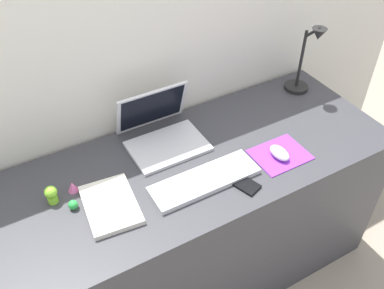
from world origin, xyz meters
TOP-DOWN VIEW (x-y plane):
  - ground_plane at (0.00, 0.00)m, footprint 6.00×6.00m
  - back_wall at (0.00, 0.35)m, footprint 2.78×0.05m
  - desk at (0.00, 0.00)m, footprint 1.58×0.62m
  - laptop at (-0.07, 0.18)m, footprint 0.30×0.27m
  - keyboard at (-0.04, -0.11)m, footprint 0.41×0.13m
  - mousepad at (0.29, -0.13)m, footprint 0.21×0.17m
  - mouse at (0.28, -0.14)m, footprint 0.06×0.10m
  - cell_phone at (0.07, -0.19)m, footprint 0.10×0.14m
  - desk_lamp at (0.65, 0.17)m, footprint 0.11×0.16m
  - notebook_pad at (-0.38, -0.06)m, footprint 0.19×0.26m
  - toy_figurine_green at (-0.49, -0.00)m, footprint 0.03×0.03m
  - toy_figurine_pink at (-0.47, 0.08)m, footprint 0.04×0.04m
  - toy_figurine_lime at (-0.54, 0.06)m, footprint 0.04×0.04m

SIDE VIEW (x-z plane):
  - ground_plane at x=0.00m, z-range 0.00..0.00m
  - desk at x=0.00m, z-range 0.00..0.74m
  - back_wall at x=0.00m, z-range 0.00..1.48m
  - mousepad at x=0.29m, z-range 0.74..0.74m
  - cell_phone at x=0.07m, z-range 0.74..0.75m
  - keyboard at x=-0.04m, z-range 0.74..0.76m
  - notebook_pad at x=-0.38m, z-range 0.74..0.76m
  - toy_figurine_green at x=-0.49m, z-range 0.74..0.78m
  - toy_figurine_pink at x=-0.47m, z-range 0.74..0.78m
  - mouse at x=0.28m, z-range 0.74..0.78m
  - toy_figurine_lime at x=-0.54m, z-range 0.74..0.81m
  - laptop at x=-0.07m, z-range 0.69..0.90m
  - desk_lamp at x=0.65m, z-range 0.73..1.07m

